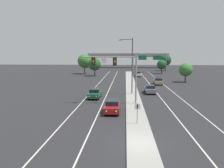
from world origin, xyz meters
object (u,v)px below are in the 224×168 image
Objects in this scene: street_lamp_median at (131,63)px; tree_far_right_c at (186,70)px; tree_far_left_c at (95,64)px; tree_far_right_a at (165,60)px; overhead_signal_mast at (119,68)px; car_oncoming_green at (95,93)px; car_receding_white at (138,74)px; car_receding_tan at (158,81)px; tree_far_right_b at (162,65)px; median_sign_post at (137,110)px; car_oncoming_red at (112,106)px; tree_far_left_b at (85,61)px; highway_sign_gantry at (150,57)px; car_receding_grey at (150,89)px.

street_lamp_median reaches higher than tree_far_right_c.
tree_far_left_c is 36.59m from tree_far_right_a.
overhead_signal_mast is 41.54m from tree_far_left_c.
car_receding_white is (9.30, 35.75, 0.00)m from car_oncoming_green.
car_oncoming_green and car_receding_tan have the same top height.
tree_far_left_c is (-11.22, 32.62, -1.88)m from street_lamp_median.
tree_far_left_c is at bearing -156.73° from tree_far_right_b.
overhead_signal_mast is at bearing 103.36° from median_sign_post.
tree_far_left_b is (-13.40, 52.34, 3.95)m from car_oncoming_red.
overhead_signal_mast reaches higher than car_receding_white.
car_receding_white is at bearing 84.32° from street_lamp_median.
highway_sign_gantry reaches higher than tree_far_right_b.
tree_far_right_c is 24.83m from tree_far_right_b.
car_receding_grey is (3.41, 18.75, -0.77)m from median_sign_post.
car_receding_grey is at bearing 21.19° from street_lamp_median.
overhead_signal_mast is 1.31× the size of tree_far_left_c.
car_receding_white is at bearing -131.05° from tree_far_right_b.
tree_far_right_b is 0.87× the size of tree_far_left_c.
median_sign_post reaches higher than car_oncoming_red.
car_receding_grey is at bearing -64.48° from tree_far_left_c.
tree_far_left_c is 0.83× the size of tree_far_right_a.
street_lamp_median is 23.45m from tree_far_right_c.
tree_far_right_b reaches higher than car_oncoming_red.
tree_far_left_b is (-19.69, 38.45, 3.95)m from car_receding_grey.
car_receding_grey is 1.00× the size of car_receding_white.
car_receding_tan is (9.56, 25.91, 0.00)m from car_oncoming_red.
tree_far_right_b is 0.72× the size of tree_far_right_a.
tree_far_right_b is (12.56, 42.85, -2.37)m from street_lamp_median.
overhead_signal_mast is 49.75m from tree_far_left_b.
median_sign_post is 65.22m from highway_sign_gantry.
tree_far_left_b is at bearing 102.83° from car_oncoming_green.
tree_far_right_b is 25.89m from tree_far_left_c.
car_oncoming_red is at bearing -100.59° from highway_sign_gantry.
car_receding_grey is at bearing -96.06° from highway_sign_gantry.
car_oncoming_red and car_receding_tan have the same top height.
tree_far_right_c is at bearing -29.26° from tree_far_left_c.
median_sign_post reaches higher than car_receding_white.
car_receding_white is 0.75× the size of tree_far_left_c.
car_receding_white is (-0.48, 30.67, 0.00)m from car_receding_grey.
tree_far_left_c reaches higher than car_oncoming_red.
car_oncoming_green is at bearing -81.97° from tree_far_left_c.
car_oncoming_red is 1.00× the size of car_receding_tan.
tree_far_right_c is 0.84× the size of tree_far_left_c.
car_receding_white is (2.93, 49.42, -0.77)m from median_sign_post.
median_sign_post is 0.49× the size of car_oncoming_green.
car_receding_grey is 0.88× the size of tree_far_right_c.
car_oncoming_green is at bearing -127.33° from car_receding_tan.
tree_far_left_c reaches higher than car_receding_grey.
street_lamp_median is 58.97m from tree_far_right_a.
tree_far_left_b is at bearing 117.12° from car_receding_grey.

